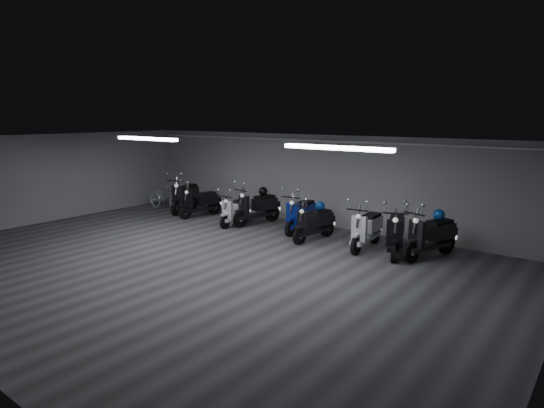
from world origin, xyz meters
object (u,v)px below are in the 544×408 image
Objects in this scene: scooter_5 at (314,217)px; scooter_4 at (300,209)px; scooter_3 at (257,202)px; bicycle at (165,194)px; scooter_0 at (184,191)px; scooter_7 at (396,226)px; scooter_1 at (200,198)px; scooter_2 at (235,206)px; helmet_2 at (439,215)px; scooter_6 at (367,223)px; helmet_0 at (320,206)px; helmet_1 at (263,191)px; scooter_9 at (431,229)px.

scooter_4 is at bearing 153.94° from scooter_5.
bicycle is at bearing -163.28° from scooter_3.
scooter_0 is 3.23m from scooter_3.
scooter_7 is at bearing 11.75° from scooter_5.
scooter_2 is (1.74, -0.17, -0.04)m from scooter_1.
scooter_1 is 7.83m from helmet_2.
scooter_6 is at bearing -23.36° from scooter_0.
scooter_6 reaches higher than scooter_2.
scooter_4 is (3.83, 0.37, 0.04)m from scooter_1.
helmet_0 is 0.92× the size of helmet_1.
scooter_9 is at bearing -21.59° from scooter_0.
scooter_9 is at bearing -86.09° from bicycle.
scooter_0 is 4.86m from scooter_4.
scooter_3 is (2.20, 0.34, 0.06)m from scooter_1.
scooter_0 is 1.15× the size of scooter_5.
scooter_3 is at bearing 18.77° from scooter_1.
scooter_5 reaches higher than helmet_2.
scooter_5 is 6.12× the size of helmet_1.
helmet_0 is (4.70, 0.04, 0.28)m from scooter_1.
helmet_2 is at bearing -6.86° from scooter_4.
scooter_6 is at bearing -164.34° from helmet_2.
scooter_4 is 3.90m from scooter_9.
scooter_3 is at bearing -179.38° from helmet_2.
helmet_2 is (7.81, 0.40, 0.38)m from scooter_1.
scooter_1 is at bearing -88.36° from bicycle.
scooter_3 reaches higher than helmet_2.
scooter_1 is 2.36m from helmet_1.
scooter_6 is at bearing -6.56° from scooter_2.
scooter_0 is at bearing -74.03° from bicycle.
scooter_2 is 0.88× the size of scooter_4.
scooter_4 reaches higher than helmet_1.
bicycle is (-8.82, 0.12, -0.14)m from scooter_7.
scooter_1 is at bearing 175.72° from scooter_6.
scooter_3 is at bearing 175.93° from scooter_5.
scooter_2 is 2.93m from scooter_5.
scooter_4 is 1.04× the size of bicycle.
helmet_0 is (0.03, 0.24, 0.29)m from scooter_5.
scooter_5 is at bearing -154.74° from scooter_9.
scooter_7 is 6.80× the size of helmet_1.
scooter_4 reaches higher than scooter_1.
scooter_1 is 4.71m from helmet_0.
bicycle is 6.32× the size of helmet_1.
scooter_0 is at bearing -165.58° from scooter_3.
scooter_4 is 6.85× the size of helmet_2.
scooter_6 is 3.98m from helmet_1.
scooter_4 is 1.08× the size of scooter_5.
scooter_6 is (7.19, -0.31, -0.05)m from scooter_0.
scooter_7 is (2.28, 0.14, 0.07)m from scooter_5.
scooter_3 is at bearing 170.52° from scooter_6.
scooter_7 is at bearing -146.56° from scooter_9.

